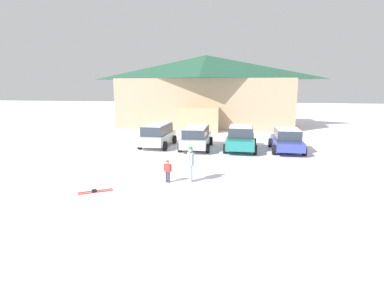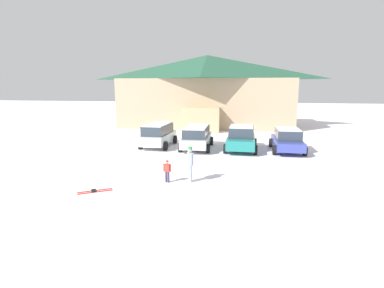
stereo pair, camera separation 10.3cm
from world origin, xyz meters
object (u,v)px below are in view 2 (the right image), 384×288
Objects in this scene: ski_lodge at (207,90)px; parked_silver_wagon at (197,137)px; skier_adult_in_blue_parka at (190,162)px; skier_child_in_red_jacket at (167,170)px; parked_white_suv at (158,134)px; parked_teal_hatchback at (241,138)px; pair_of_skis at (95,191)px; parked_blue_hatchback at (287,140)px.

ski_lodge reaches higher than parked_silver_wagon.
skier_adult_in_blue_parka is (0.97, -7.68, 0.07)m from parked_silver_wagon.
parked_white_suv is at bearing 109.40° from skier_child_in_red_jacket.
parked_silver_wagon is (1.10, -13.54, -3.12)m from ski_lodge.
skier_child_in_red_jacket is (-3.20, -7.93, -0.28)m from parked_teal_hatchback.
ski_lodge reaches higher than skier_adult_in_blue_parka.
pair_of_skis is (-5.91, -9.72, -0.85)m from parked_teal_hatchback.
parked_blue_hatchback is 9.45m from skier_adult_in_blue_parka.
ski_lodge reaches higher than skier_child_in_red_jacket.
parked_white_suv reaches higher than skier_child_in_red_jacket.
parked_teal_hatchback is at bearing -3.05° from parked_white_suv.
skier_adult_in_blue_parka is at bearing 15.33° from skier_child_in_red_jacket.
skier_adult_in_blue_parka is 1.12m from skier_child_in_red_jacket.
parked_teal_hatchback reaches higher than pair_of_skis.
pair_of_skis is (-3.73, -2.07, -0.92)m from skier_adult_in_blue_parka.
parked_white_suv is at bearing 91.14° from pair_of_skis.
skier_child_in_red_jacket is (1.05, -21.50, -3.41)m from ski_lodge.
ski_lodge is at bearing 85.93° from pair_of_skis.
skier_adult_in_blue_parka is at bearing 28.96° from pair_of_skis.
skier_child_in_red_jacket is at bearing -127.95° from parked_blue_hatchback.
parked_silver_wagon is (2.96, -0.30, -0.04)m from parked_white_suv.
parked_silver_wagon reaches higher than skier_child_in_red_jacket.
ski_lodge reaches higher than parked_white_suv.
skier_child_in_red_jacket is at bearing -111.97° from parked_teal_hatchback.
parked_teal_hatchback reaches higher than parked_silver_wagon.
skier_child_in_red_jacket is (2.91, -8.26, -0.32)m from parked_white_suv.
parked_teal_hatchback is 2.58× the size of skier_adult_in_blue_parka.
skier_adult_in_blue_parka reaches higher than parked_silver_wagon.
parked_teal_hatchback is at bearing -176.75° from parked_blue_hatchback.
parked_silver_wagon is at bearing -85.34° from ski_lodge.
parked_blue_hatchback is 10.29m from skier_child_in_red_jacket.
parked_teal_hatchback is at bearing -0.50° from parked_silver_wagon.
ski_lodge is 4.49× the size of parked_blue_hatchback.
parked_teal_hatchback is 8.56m from skier_child_in_red_jacket.
parked_blue_hatchback is at bearing 1.37° from parked_silver_wagon.
skier_adult_in_blue_parka is 1.59× the size of skier_child_in_red_jacket.
pair_of_skis is at bearing -88.86° from parked_white_suv.
parked_silver_wagon is at bearing -178.63° from parked_blue_hatchback.
pair_of_skis is at bearing -94.07° from ski_lodge.
parked_white_suv is 8.89m from skier_adult_in_blue_parka.
parked_teal_hatchback is 1.00× the size of parked_blue_hatchback.
parked_silver_wagon is 1.07× the size of parked_blue_hatchback.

